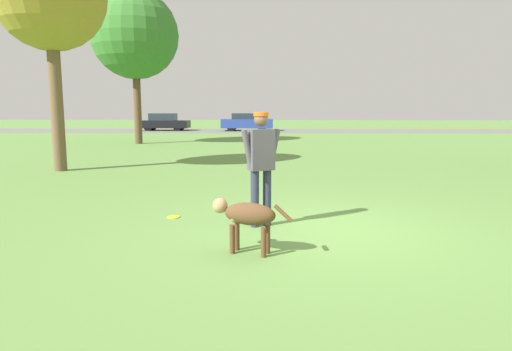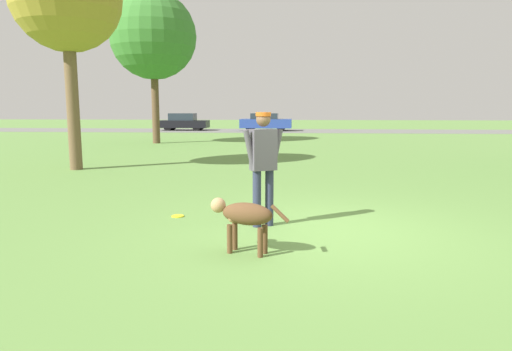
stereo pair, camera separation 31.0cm
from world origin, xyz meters
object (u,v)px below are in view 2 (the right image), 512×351
dog (244,216)px  tree_far_left (153,36)px  frisbee (178,216)px  parked_car_black (184,122)px  parked_car_blue (266,122)px  person (263,159)px

dog → tree_far_left: bearing=-51.9°
frisbee → tree_far_left: bearing=107.9°
frisbee → dog: bearing=-54.4°
parked_car_black → frisbee: bearing=-76.1°
dog → parked_car_blue: bearing=-69.2°
frisbee → parked_car_black: 29.34m
dog → tree_far_left: tree_far_left is taller
dog → parked_car_blue: (-1.46, 30.22, 0.20)m
person → parked_car_blue: person is taller
tree_far_left → parked_car_black: 13.90m
parked_car_black → parked_car_blue: bearing=-0.9°
tree_far_left → parked_car_blue: bearing=69.1°
dog → frisbee: bearing=-36.3°
dog → parked_car_black: (-8.02, 30.40, 0.17)m
person → frisbee: 1.88m
frisbee → parked_car_black: (-6.69, 28.56, 0.65)m
tree_far_left → parked_car_blue: size_ratio=1.87×
dog → frisbee: size_ratio=4.87×
tree_far_left → parked_car_black: bearing=97.3°
person → parked_car_black: person is taller
frisbee → parked_car_blue: size_ratio=0.05×
frisbee → parked_car_black: parked_car_black is taller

